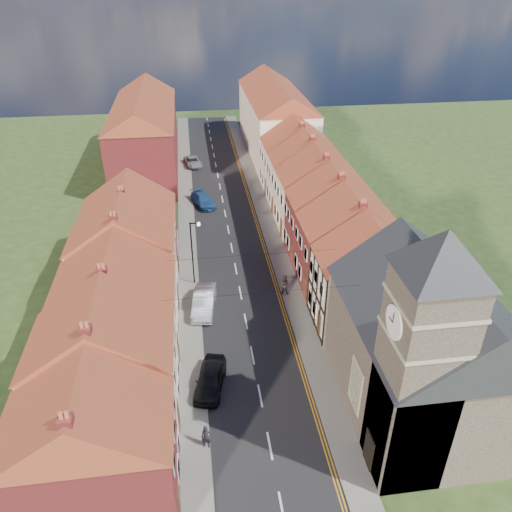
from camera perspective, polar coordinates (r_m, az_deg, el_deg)
The scene contains 25 objects.
ground at distance 30.48m, azimuth 2.24°, elevation -23.79°, with size 160.00×160.00×0.00m, color #405725.
road at distance 53.60m, azimuth -3.19°, elevation 3.04°, with size 7.00×90.00×0.02m, color black.
pavement_left at distance 53.47m, azimuth -7.90°, elevation 2.77°, with size 1.80×90.00×0.12m, color slate.
pavement_right at distance 54.04m, azimuth 1.46°, elevation 3.39°, with size 1.80×90.00×0.12m, color slate.
church at distance 30.85m, azimuth 18.99°, elevation -9.16°, with size 11.25×14.25×15.20m.
cottage_r_tudor at distance 38.49m, azimuth 12.84°, elevation -2.09°, with size 8.30×5.20×9.00m.
cottage_r_white_near at distance 42.85m, azimuth 10.56°, elevation 1.77°, with size 8.30×6.00×9.00m.
cottage_r_cream_mid at distance 47.42m, azimuth 8.66°, elevation 4.90°, with size 8.30×5.20×9.00m.
cottage_r_pink at distance 52.15m, azimuth 7.09°, elevation 7.46°, with size 8.30×6.00×9.00m.
cottage_r_white_far at distance 57.00m, azimuth 5.77°, elevation 9.59°, with size 8.30×5.20×9.00m.
cottage_r_cream_far at distance 61.94m, azimuth 4.64°, elevation 11.38°, with size 8.30×6.00×9.00m.
cottage_l_brick_near at distance 27.28m, azimuth -18.39°, elevation -19.93°, with size 8.30×5.70×8.80m.
cottage_l_cream at distance 31.16m, azimuth -16.91°, elevation -11.57°, with size 8.30×6.30×9.10m.
cottage_l_white at distance 36.22m, azimuth -15.67°, elevation -4.99°, with size 8.30×6.90×8.80m.
cottage_l_brick_mid at distance 41.24m, azimuth -14.86°, elevation 0.08°, with size 8.30×5.70×9.10m.
cottage_l_pink at distance 46.39m, azimuth -14.20°, elevation 3.52°, with size 8.30×6.30×8.80m.
block_right_far at distance 76.07m, azimuth 2.22°, elevation 15.75°, with size 8.30×24.20×10.50m.
block_left_far at distance 70.41m, azimuth -12.60°, elevation 13.83°, with size 8.30×24.20×10.50m.
lamppost at distance 43.02m, azimuth -7.21°, elevation 0.76°, with size 0.88×0.15×6.00m.
car_near at distance 34.44m, azimuth -5.26°, elevation -13.79°, with size 1.76×4.38×1.49m, color black.
car_mid at distance 41.19m, azimuth -5.96°, elevation -5.20°, with size 1.67×4.79×1.58m, color #B8B9C0.
car_far at distance 59.17m, azimuth -6.06°, elevation 6.39°, with size 1.88×4.63×1.34m, color navy.
car_distant at distance 71.61m, azimuth -7.23°, elevation 10.64°, with size 2.01×4.37×1.21m, color #A8ABAF.
pedestrian_left at distance 31.01m, azimuth -5.71°, elevation -19.88°, with size 0.58×0.38×1.59m, color #222328.
pedestrian_right at distance 42.69m, azimuth 3.23°, elevation -3.26°, with size 0.87×0.68×1.79m, color #292521.
Camera 1 is at (-3.49, -17.41, 24.77)m, focal length 35.00 mm.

